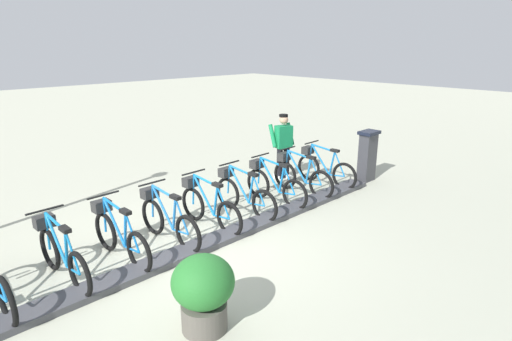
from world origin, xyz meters
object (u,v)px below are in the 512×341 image
at_px(bike_docked_5, 167,219).
at_px(worker_near_rack, 283,144).
at_px(bike_docked_1, 300,175).
at_px(bike_docked_4, 208,205).
at_px(payment_kiosk, 367,155).
at_px(bike_docked_2, 273,184).
at_px(bike_docked_6, 119,235).
at_px(planter_bush, 203,290).
at_px(bike_docked_7, 61,254).
at_px(bike_docked_3, 243,194).
at_px(bike_docked_0, 324,168).

bearing_deg(bike_docked_5, worker_near_rack, -76.10).
relative_size(bike_docked_1, bike_docked_4, 1.00).
height_order(payment_kiosk, bike_docked_1, payment_kiosk).
bearing_deg(bike_docked_1, bike_docked_2, 90.00).
height_order(bike_docked_4, worker_near_rack, worker_near_rack).
distance_m(bike_docked_4, bike_docked_6, 1.79).
relative_size(bike_docked_2, bike_docked_4, 1.00).
relative_size(bike_docked_2, planter_bush, 1.77).
bearing_deg(bike_docked_6, bike_docked_7, 90.00).
height_order(bike_docked_1, bike_docked_5, same).
distance_m(bike_docked_1, bike_docked_3, 1.79).
height_order(bike_docked_1, planter_bush, bike_docked_1).
relative_size(bike_docked_6, worker_near_rack, 1.04).
relative_size(bike_docked_1, bike_docked_7, 1.00).
relative_size(bike_docked_0, bike_docked_1, 1.00).
bearing_deg(bike_docked_4, bike_docked_2, -90.00).
bearing_deg(worker_near_rack, planter_bush, 123.37).
bearing_deg(bike_docked_6, bike_docked_1, -90.00).
distance_m(payment_kiosk, bike_docked_6, 6.41).
bearing_deg(worker_near_rack, bike_docked_5, 103.90).
bearing_deg(planter_bush, bike_docked_4, -38.70).
distance_m(bike_docked_3, bike_docked_4, 0.89).
relative_size(worker_near_rack, planter_bush, 1.71).
xyz_separation_m(payment_kiosk, planter_bush, (-1.75, 6.45, -0.12)).
bearing_deg(planter_bush, bike_docked_5, -22.60).
distance_m(bike_docked_3, bike_docked_7, 3.57).
xyz_separation_m(payment_kiosk, bike_docked_2, (0.57, 2.81, -0.24)).
xyz_separation_m(bike_docked_4, worker_near_rack, (1.01, -3.20, 0.48)).
distance_m(bike_docked_1, bike_docked_6, 4.47).
xyz_separation_m(bike_docked_1, bike_docked_2, (0.00, 0.89, 0.00)).
height_order(payment_kiosk, worker_near_rack, worker_near_rack).
distance_m(bike_docked_1, bike_docked_4, 2.68).
xyz_separation_m(bike_docked_7, worker_near_rack, (1.01, -5.88, 0.48)).
distance_m(bike_docked_0, planter_bush, 5.91).
bearing_deg(bike_docked_6, bike_docked_2, -90.00).
distance_m(bike_docked_4, bike_docked_7, 2.68).
bearing_deg(bike_docked_4, bike_docked_6, 90.00).
bearing_deg(payment_kiosk, bike_docked_0, 60.71).
bearing_deg(bike_docked_1, worker_near_rack, -27.29).
relative_size(bike_docked_1, bike_docked_3, 1.00).
bearing_deg(bike_docked_5, payment_kiosk, -95.95).
relative_size(payment_kiosk, bike_docked_0, 0.74).
height_order(bike_docked_2, bike_docked_6, same).
distance_m(bike_docked_1, bike_docked_7, 5.36).
bearing_deg(bike_docked_3, worker_near_rack, -66.30).
xyz_separation_m(bike_docked_0, planter_bush, (-2.32, 5.43, 0.11)).
relative_size(bike_docked_3, bike_docked_7, 1.00).
height_order(bike_docked_6, worker_near_rack, worker_near_rack).
bearing_deg(bike_docked_4, bike_docked_0, -90.00).
height_order(bike_docked_2, bike_docked_4, same).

